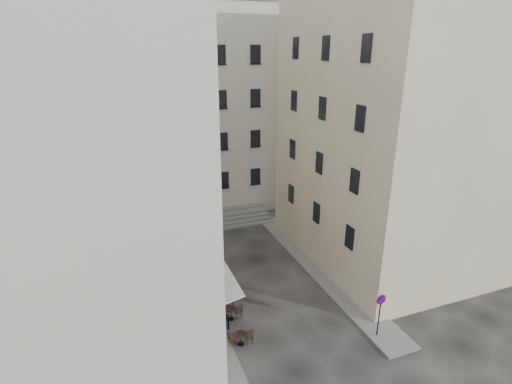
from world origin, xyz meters
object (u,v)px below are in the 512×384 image
bistro_table_a (241,337)px  pedestrian (219,285)px  no_parking_sign (380,307)px  bistro_table_b (231,313)px

bistro_table_a → pedestrian: 4.27m
no_parking_sign → bistro_table_a: bearing=163.4°
no_parking_sign → bistro_table_a: (-6.99, 2.01, -1.42)m
no_parking_sign → pedestrian: (-6.94, 6.25, -0.90)m
no_parking_sign → bistro_table_b: (-6.87, 4.12, -1.40)m
pedestrian → bistro_table_a: bearing=91.5°
bistro_table_a → bistro_table_b: 2.12m
bistro_table_b → pedestrian: pedestrian is taller
bistro_table_b → pedestrian: (-0.07, 2.12, 0.49)m
bistro_table_a → bistro_table_b: bearing=86.7°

